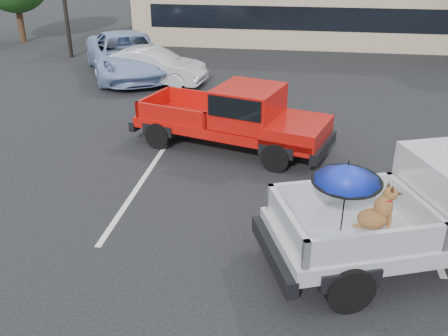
{
  "coord_description": "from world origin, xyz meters",
  "views": [
    {
      "loc": [
        0.41,
        -7.63,
        5.16
      ],
      "look_at": [
        -0.82,
        0.46,
        1.3
      ],
      "focal_mm": 40.0,
      "sensor_mm": 36.0,
      "label": 1
    }
  ],
  "objects": [
    {
      "name": "stripe_right",
      "position": [
        3.0,
        2.0,
        0.0
      ],
      "size": [
        0.12,
        5.0,
        0.01
      ],
      "primitive_type": "cube",
      "color": "silver",
      "rests_on": "ground"
    },
    {
      "name": "stripe_left",
      "position": [
        -3.0,
        2.0,
        0.0
      ],
      "size": [
        0.12,
        5.0,
        0.01
      ],
      "primitive_type": "cube",
      "color": "silver",
      "rests_on": "ground"
    },
    {
      "name": "blue_suv",
      "position": [
        -6.38,
        11.31,
        0.81
      ],
      "size": [
        5.12,
        6.44,
        1.63
      ],
      "primitive_type": "imported",
      "rotation": [
        0.0,
        0.0,
        0.49
      ],
      "color": "#8599C7",
      "rests_on": "ground"
    },
    {
      "name": "ground",
      "position": [
        0.0,
        0.0,
        0.0
      ],
      "size": [
        90.0,
        90.0,
        0.0
      ],
      "primitive_type": "plane",
      "color": "black",
      "rests_on": "ground"
    },
    {
      "name": "silver_sedan",
      "position": [
        -5.03,
        10.21,
        0.66
      ],
      "size": [
        4.16,
        1.87,
        1.32
      ],
      "primitive_type": "imported",
      "rotation": [
        0.0,
        0.0,
        1.45
      ],
      "color": "silver",
      "rests_on": "ground"
    },
    {
      "name": "red_pickup",
      "position": [
        -0.95,
        4.4,
        0.93
      ],
      "size": [
        5.48,
        3.22,
        1.71
      ],
      "rotation": [
        0.0,
        0.0,
        -0.3
      ],
      "color": "black",
      "rests_on": "ground"
    }
  ]
}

